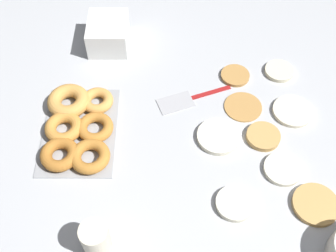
# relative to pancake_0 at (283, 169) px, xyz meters

# --- Properties ---
(ground_plane) EXTENTS (3.00, 3.00, 0.00)m
(ground_plane) POSITION_rel_pancake_0_xyz_m (-0.10, -0.18, -0.01)
(ground_plane) COLOR #B2B5BA
(pancake_0) EXTENTS (0.10, 0.10, 0.01)m
(pancake_0) POSITION_rel_pancake_0_xyz_m (0.00, 0.00, 0.00)
(pancake_0) COLOR silver
(pancake_0) RESTS_ON ground_plane
(pancake_1) EXTENTS (0.11, 0.11, 0.01)m
(pancake_1) POSITION_rel_pancake_0_xyz_m (-0.21, -0.08, -0.00)
(pancake_1) COLOR #B27F42
(pancake_1) RESTS_ON ground_plane
(pancake_2) EXTENTS (0.09, 0.09, 0.02)m
(pancake_2) POSITION_rel_pancake_0_xyz_m (0.10, -0.13, 0.00)
(pancake_2) COLOR silver
(pancake_2) RESTS_ON ground_plane
(pancake_3) EXTENTS (0.09, 0.09, 0.01)m
(pancake_3) POSITION_rel_pancake_0_xyz_m (-0.33, -0.09, -0.00)
(pancake_3) COLOR #B27F42
(pancake_3) RESTS_ON ground_plane
(pancake_4) EXTENTS (0.11, 0.11, 0.01)m
(pancake_4) POSITION_rel_pancake_0_xyz_m (0.10, 0.06, 0.00)
(pancake_4) COLOR tan
(pancake_4) RESTS_ON ground_plane
(pancake_5) EXTENTS (0.12, 0.12, 0.01)m
(pancake_5) POSITION_rel_pancake_0_xyz_m (-0.10, -0.16, 0.00)
(pancake_5) COLOR silver
(pancake_5) RESTS_ON ground_plane
(pancake_6) EXTENTS (0.11, 0.11, 0.01)m
(pancake_6) POSITION_rel_pancake_0_xyz_m (-0.19, 0.06, -0.00)
(pancake_6) COLOR beige
(pancake_6) RESTS_ON ground_plane
(pancake_7) EXTENTS (0.09, 0.09, 0.01)m
(pancake_7) POSITION_rel_pancake_0_xyz_m (-0.34, 0.04, 0.00)
(pancake_7) COLOR beige
(pancake_7) RESTS_ON ground_plane
(pancake_8) EXTENTS (0.09, 0.09, 0.02)m
(pancake_8) POSITION_rel_pancake_0_xyz_m (-0.10, -0.04, 0.00)
(pancake_8) COLOR tan
(pancake_8) RESTS_ON ground_plane
(donut_tray) EXTENTS (0.30, 0.20, 0.05)m
(donut_tray) POSITION_rel_pancake_0_xyz_m (-0.13, -0.54, 0.01)
(donut_tray) COLOR #93969B
(donut_tray) RESTS_ON ground_plane
(container_stack) EXTENTS (0.14, 0.12, 0.09)m
(container_stack) POSITION_rel_pancake_0_xyz_m (-0.47, -0.48, 0.04)
(container_stack) COLOR white
(container_stack) RESTS_ON ground_plane
(paper_cup) EXTENTS (0.07, 0.07, 0.10)m
(paper_cup) POSITION_rel_pancake_0_xyz_m (0.20, -0.45, 0.04)
(paper_cup) COLOR beige
(paper_cup) RESTS_ON ground_plane
(spatula) EXTENTS (0.11, 0.22, 0.01)m
(spatula) POSITION_rel_pancake_0_xyz_m (-0.23, -0.25, -0.00)
(spatula) COLOR maroon
(spatula) RESTS_ON ground_plane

